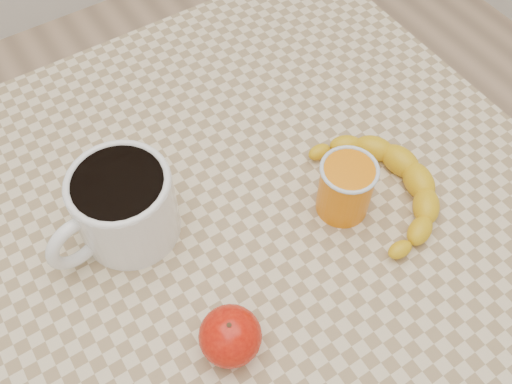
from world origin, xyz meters
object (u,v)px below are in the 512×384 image
coffee_mug (122,205)px  apple (230,336)px  banana (383,188)px  orange_juice_glass (346,188)px  table (256,232)px

coffee_mug → apple: coffee_mug is taller
apple → banana: size_ratio=0.34×
coffee_mug → orange_juice_glass: size_ratio=2.16×
table → banana: banana is taller
table → orange_juice_glass: orange_juice_glass is taller
table → apple: (-0.13, -0.15, 0.12)m
apple → banana: apple is taller
coffee_mug → banana: size_ratio=0.69×
table → coffee_mug: coffee_mug is taller
table → coffee_mug: bearing=162.8°
apple → table: bearing=49.2°
table → orange_juice_glass: 0.17m
coffee_mug → banana: 0.34m
orange_juice_glass → apple: bearing=-159.5°
coffee_mug → apple: bearing=-81.7°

